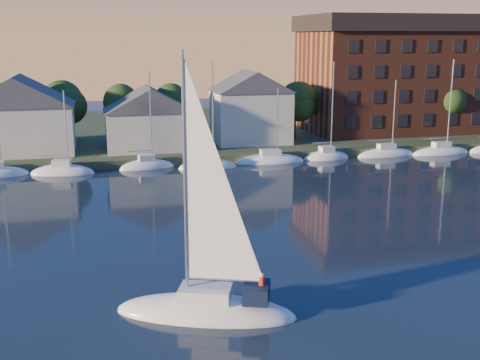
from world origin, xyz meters
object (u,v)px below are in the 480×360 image
object	(u,v)px
clubhouse_centre	(149,117)
clubhouse_east	(250,106)
clubhouse_west	(19,114)
condo_block	(403,73)
hero_sailboat	(208,304)

from	to	relation	value
clubhouse_centre	clubhouse_east	world-z (taller)	clubhouse_east
clubhouse_west	clubhouse_east	world-z (taller)	clubhouse_east
clubhouse_east	condo_block	world-z (taller)	condo_block
clubhouse_east	hero_sailboat	bearing A→B (deg)	-107.16
condo_block	hero_sailboat	distance (m)	69.39
clubhouse_west	clubhouse_centre	distance (m)	16.05
clubhouse_west	clubhouse_centre	xyz separation A→B (m)	(16.00, -1.00, -0.80)
clubhouse_centre	clubhouse_east	xyz separation A→B (m)	(14.00, 2.00, 0.87)
hero_sailboat	condo_block	bearing A→B (deg)	-106.11
clubhouse_west	condo_block	bearing A→B (deg)	7.07
clubhouse_east	condo_block	distance (m)	26.94
clubhouse_east	condo_block	xyz separation A→B (m)	(26.00, 5.95, 3.79)
clubhouse_centre	condo_block	xyz separation A→B (m)	(40.00, 7.95, 4.66)
clubhouse_centre	clubhouse_west	bearing A→B (deg)	176.42
clubhouse_centre	clubhouse_east	bearing A→B (deg)	8.13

